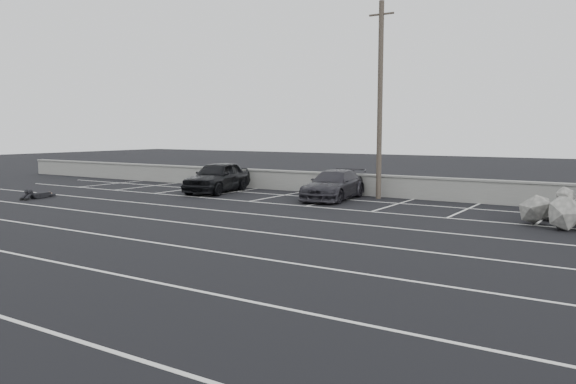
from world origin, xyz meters
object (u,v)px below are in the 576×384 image
Objects in this scene: person at (42,193)px; car_right at (334,185)px; utility_pole at (380,100)px; car_left at (217,177)px.

car_right is at bearing 14.87° from person.
utility_pole reaches higher than person.
car_right reaches higher than person.
car_left is at bearing 178.59° from car_right.
person is at bearing -148.62° from utility_pole.
car_left is at bearing 33.63° from person.
car_right is (6.48, 0.59, -0.13)m from car_left.
car_left is 1.85× the size of person.
utility_pole reaches higher than car_right.
car_left reaches higher than person.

